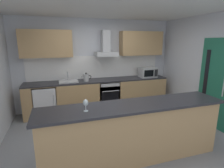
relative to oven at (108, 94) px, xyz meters
name	(u,v)px	position (x,y,z in m)	size (l,w,h in m)	color
ground	(118,136)	(-0.23, -1.58, -0.47)	(5.61, 4.84, 0.02)	gray
ceiling	(119,5)	(-0.23, -1.58, 2.15)	(5.61, 4.84, 0.02)	white
wall_back	(96,64)	(-0.23, 0.41, 0.84)	(5.61, 0.12, 2.60)	silver
wall_right	(212,70)	(2.13, -1.58, 0.84)	(0.12, 4.84, 2.60)	silver
backsplash_tile	(97,67)	(-0.23, 0.33, 0.77)	(3.92, 0.02, 0.66)	white
counter_back	(100,95)	(-0.23, 0.03, -0.01)	(4.06, 0.60, 0.90)	tan
counter_island	(134,132)	(-0.24, -2.37, 0.04)	(3.09, 0.64, 0.99)	tan
upper_cabinets	(98,44)	(-0.23, 0.18, 1.45)	(4.01, 0.32, 0.70)	tan
side_door	(214,83)	(2.06, -1.74, 0.57)	(0.08, 0.85, 2.05)	#1E664C
oven	(108,94)	(0.00, 0.00, 0.00)	(0.60, 0.62, 0.80)	slate
refrigerator	(46,101)	(-1.72, 0.00, -0.03)	(0.58, 0.60, 0.85)	white
microwave	(148,72)	(1.28, -0.03, 0.59)	(0.50, 0.38, 0.30)	#B7BABC
sink	(68,81)	(-1.10, 0.01, 0.47)	(0.50, 0.40, 0.26)	silver
kettle	(86,77)	(-0.62, -0.03, 0.55)	(0.29, 0.15, 0.24)	#B7BABC
range_hood	(106,48)	(0.00, 0.13, 1.33)	(0.62, 0.45, 0.72)	#B7BABC
wine_glass	(86,103)	(-1.03, -2.42, 0.65)	(0.08, 0.08, 0.18)	silver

